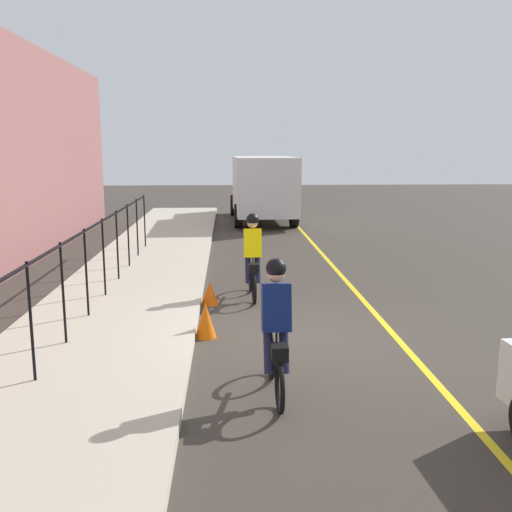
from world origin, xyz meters
TOP-DOWN VIEW (x-y plane):
  - ground_plane at (0.00, 0.00)m, footprint 80.00×80.00m
  - lane_line_centre at (0.00, -1.60)m, footprint 36.00×0.12m
  - sidewalk at (0.00, 3.40)m, footprint 40.00×3.20m
  - iron_fence at (1.00, 3.80)m, footprint 14.95×0.04m
  - cyclist_lead at (2.60, 0.73)m, footprint 1.71×0.37m
  - cyclist_follow at (-2.33, 0.64)m, footprint 1.71×0.37m
  - box_truck_background at (15.49, -0.24)m, footprint 6.78×2.70m
  - traffic_cone_near at (2.17, 1.62)m, footprint 0.36×0.36m
  - traffic_cone_far at (0.09, 1.63)m, footprint 0.36×0.36m

SIDE VIEW (x-z plane):
  - ground_plane at x=0.00m, z-range 0.00..0.00m
  - lane_line_centre at x=0.00m, z-range 0.00..0.01m
  - sidewalk at x=0.00m, z-range 0.00..0.15m
  - traffic_cone_near at x=2.17m, z-range 0.00..0.48m
  - traffic_cone_far at x=0.09m, z-range 0.00..0.61m
  - cyclist_lead at x=2.60m, z-range 0.00..1.82m
  - cyclist_follow at x=-2.33m, z-range 0.00..1.82m
  - iron_fence at x=1.00m, z-range 0.49..2.09m
  - box_truck_background at x=15.49m, z-range 0.16..2.94m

